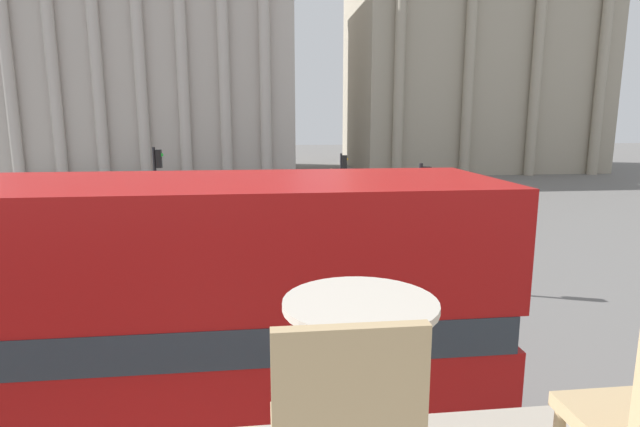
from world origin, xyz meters
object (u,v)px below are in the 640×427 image
(traffic_light_far, at_px, (343,176))
(pedestrian_olive, at_px, (101,278))
(double_decker_bus, at_px, (62,330))
(cafe_dining_table, at_px, (360,348))
(pedestrian_blue, at_px, (331,179))
(plaza_building_right, at_px, (468,49))
(traffic_light_mid, at_px, (157,183))
(traffic_light_near, at_px, (422,207))
(plaza_building_left, at_px, (159,63))

(traffic_light_far, xyz_separation_m, pedestrian_olive, (-8.30, -12.20, -1.21))
(double_decker_bus, xyz_separation_m, cafe_dining_table, (2.92, -4.47, 1.74))
(cafe_dining_table, relative_size, traffic_light_far, 0.22)
(pedestrian_blue, bearing_deg, cafe_dining_table, 26.00)
(plaza_building_right, relative_size, traffic_light_mid, 6.14)
(traffic_light_near, bearing_deg, traffic_light_far, 92.95)
(traffic_light_far, bearing_deg, traffic_light_near, -87.05)
(traffic_light_mid, xyz_separation_m, pedestrian_blue, (8.84, 14.16, -1.60))
(cafe_dining_table, xyz_separation_m, traffic_light_far, (3.72, 23.33, -1.93))
(plaza_building_left, xyz_separation_m, traffic_light_mid, (5.41, -30.42, -7.70))
(traffic_light_mid, xyz_separation_m, traffic_light_far, (8.17, 5.14, -0.39))
(double_decker_bus, distance_m, traffic_light_mid, 13.81)
(traffic_light_near, height_order, pedestrian_blue, traffic_light_near)
(double_decker_bus, xyz_separation_m, plaza_building_left, (-6.94, 44.15, 7.90))
(double_decker_bus, distance_m, pedestrian_blue, 28.87)
(cafe_dining_table, height_order, traffic_light_mid, cafe_dining_table)
(double_decker_bus, height_order, traffic_light_near, double_decker_bus)
(traffic_light_mid, relative_size, pedestrian_olive, 2.32)
(plaza_building_left, height_order, pedestrian_blue, plaza_building_left)
(traffic_light_mid, relative_size, pedestrian_blue, 2.33)
(traffic_light_far, xyz_separation_m, pedestrian_blue, (0.67, 9.03, -1.22))
(plaza_building_right, bearing_deg, traffic_light_far, -123.30)
(plaza_building_right, height_order, traffic_light_mid, plaza_building_right)
(cafe_dining_table, bearing_deg, traffic_light_near, 70.67)
(cafe_dining_table, bearing_deg, traffic_light_far, 80.93)
(double_decker_bus, height_order, traffic_light_far, double_decker_bus)
(double_decker_bus, xyz_separation_m, traffic_light_near, (7.21, 7.78, 0.08))
(traffic_light_near, bearing_deg, traffic_light_mid, 145.78)
(double_decker_bus, xyz_separation_m, traffic_light_mid, (-1.53, 13.73, 0.20))
(plaza_building_left, bearing_deg, double_decker_bus, -81.06)
(traffic_light_mid, xyz_separation_m, pedestrian_olive, (-0.13, -7.06, -1.60))
(pedestrian_blue, bearing_deg, traffic_light_far, 29.50)
(double_decker_bus, bearing_deg, traffic_light_far, 71.91)
(double_decker_bus, bearing_deg, pedestrian_blue, 76.63)
(plaza_building_left, distance_m, traffic_light_mid, 31.84)
(traffic_light_mid, bearing_deg, plaza_building_right, 50.97)
(traffic_light_near, distance_m, traffic_light_mid, 10.57)
(pedestrian_blue, bearing_deg, pedestrian_olive, 10.83)
(plaza_building_right, xyz_separation_m, traffic_light_near, (-16.54, -37.13, -9.72))
(cafe_dining_table, distance_m, traffic_light_near, 13.09)
(plaza_building_right, distance_m, traffic_light_mid, 41.28)
(double_decker_bus, height_order, pedestrian_olive, double_decker_bus)
(plaza_building_right, bearing_deg, traffic_light_mid, -129.03)
(double_decker_bus, relative_size, traffic_light_mid, 2.78)
(traffic_light_mid, bearing_deg, plaza_building_left, 100.09)
(cafe_dining_table, distance_m, pedestrian_blue, 32.80)
(traffic_light_far, bearing_deg, traffic_light_mid, -147.84)
(traffic_light_near, distance_m, traffic_light_far, 11.10)
(plaza_building_right, height_order, pedestrian_blue, plaza_building_right)
(double_decker_bus, height_order, plaza_building_left, plaza_building_left)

